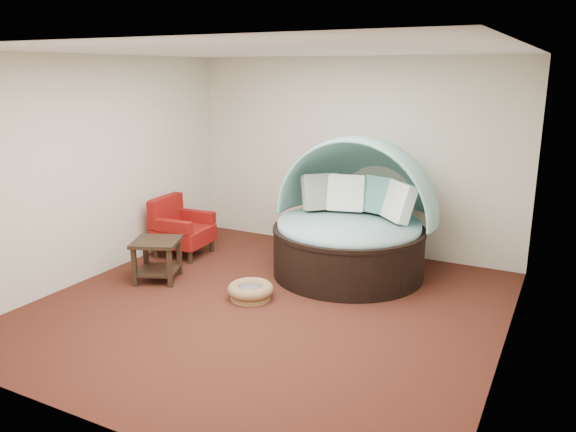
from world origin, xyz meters
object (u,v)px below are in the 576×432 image
at_px(red_armchair, 180,228).
at_px(side_table, 157,254).
at_px(pet_basket, 251,291).
at_px(canopy_daybed, 353,211).

bearing_deg(red_armchair, side_table, -72.23).
xyz_separation_m(pet_basket, red_armchair, (-1.76, 0.95, 0.29)).
bearing_deg(pet_basket, side_table, -178.81).
height_order(pet_basket, side_table, side_table).
distance_m(pet_basket, red_armchair, 2.02).
bearing_deg(canopy_daybed, red_armchair, -169.02).
bearing_deg(pet_basket, red_armchair, 151.70).
bearing_deg(canopy_daybed, pet_basket, -116.35).
height_order(pet_basket, red_armchair, red_armchair).
relative_size(canopy_daybed, pet_basket, 3.11).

